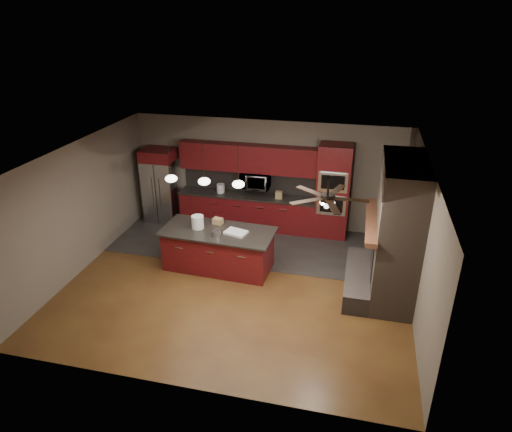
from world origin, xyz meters
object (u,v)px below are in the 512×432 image
(microwave, at_px, (255,180))
(paint_tray, at_px, (236,232))
(cardboard_box, at_px, (218,221))
(counter_bucket, at_px, (221,188))
(counter_box, at_px, (279,195))
(paint_can, at_px, (217,233))
(white_bucket, at_px, (198,222))
(oven_tower, at_px, (333,192))
(kitchen_island, at_px, (218,249))
(refrigerator, at_px, (161,185))

(microwave, relative_size, paint_tray, 1.60)
(cardboard_box, relative_size, counter_bucket, 0.91)
(microwave, relative_size, counter_box, 3.84)
(paint_can, xyz_separation_m, paint_tray, (0.37, 0.20, -0.04))
(white_bucket, height_order, counter_bucket, white_bucket)
(cardboard_box, relative_size, counter_box, 1.11)
(microwave, height_order, cardboard_box, microwave)
(cardboard_box, bearing_deg, paint_tray, -23.03)
(white_bucket, distance_m, paint_tray, 0.89)
(cardboard_box, bearing_deg, white_bucket, -128.59)
(oven_tower, xyz_separation_m, counter_bucket, (-2.89, 0.01, -0.18))
(oven_tower, xyz_separation_m, paint_can, (-2.23, -2.41, -0.21))
(oven_tower, height_order, kitchen_island, oven_tower)
(oven_tower, distance_m, kitchen_island, 3.24)
(paint_tray, bearing_deg, refrigerator, 156.30)
(microwave, bearing_deg, white_bucket, -109.19)
(white_bucket, height_order, paint_tray, white_bucket)
(white_bucket, xyz_separation_m, paint_tray, (0.88, -0.06, -0.12))
(kitchen_island, bearing_deg, cardboard_box, 109.62)
(white_bucket, distance_m, counter_bucket, 2.16)
(refrigerator, relative_size, paint_tray, 4.32)
(refrigerator, xyz_separation_m, counter_bucket, (1.63, 0.08, 0.03))
(counter_box, bearing_deg, cardboard_box, -119.84)
(paint_can, bearing_deg, counter_box, 69.25)
(microwave, height_order, white_bucket, microwave)
(oven_tower, height_order, paint_tray, oven_tower)
(white_bucket, xyz_separation_m, counter_box, (1.41, 2.11, -0.07))
(microwave, bearing_deg, paint_can, -95.94)
(kitchen_island, relative_size, cardboard_box, 11.85)
(kitchen_island, distance_m, paint_tray, 0.64)
(refrigerator, relative_size, kitchen_island, 0.79)
(microwave, xyz_separation_m, counter_box, (0.64, -0.10, -0.30))
(refrigerator, height_order, counter_box, refrigerator)
(refrigerator, distance_m, white_bucket, 2.74)
(refrigerator, relative_size, paint_can, 11.27)
(paint_can, relative_size, counter_box, 0.92)
(paint_tray, height_order, counter_box, counter_box)
(paint_can, relative_size, counter_bucket, 0.76)
(kitchen_island, bearing_deg, oven_tower, 46.62)
(oven_tower, distance_m, paint_can, 3.29)
(kitchen_island, relative_size, paint_can, 14.26)
(kitchen_island, bearing_deg, refrigerator, 139.86)
(microwave, relative_size, paint_can, 4.17)
(microwave, distance_m, counter_box, 0.72)
(microwave, distance_m, cardboard_box, 1.97)
(refrigerator, xyz_separation_m, counter_box, (3.19, 0.03, 0.01))
(refrigerator, bearing_deg, paint_tray, -38.70)
(microwave, xyz_separation_m, refrigerator, (-2.55, -0.13, -0.31))
(paint_can, relative_size, cardboard_box, 0.83)
(microwave, relative_size, white_bucket, 2.56)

